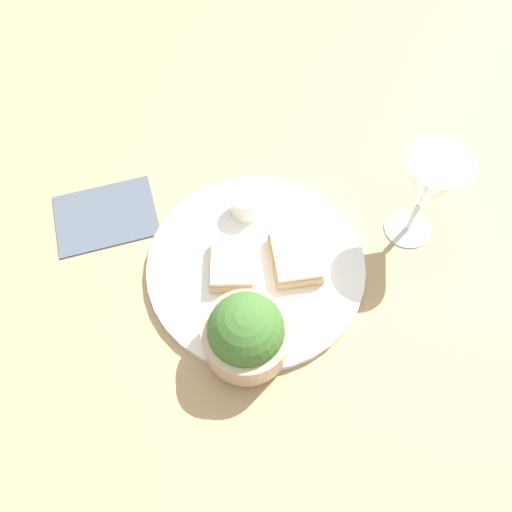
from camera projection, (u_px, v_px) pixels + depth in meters
name	position (u px, v px, depth m)	size (l,w,h in m)	color
ground_plane	(256.00, 267.00, 0.73)	(4.00, 4.00, 0.00)	tan
dinner_plate	(256.00, 265.00, 0.72)	(0.31, 0.31, 0.01)	white
salad_bowl	(245.00, 333.00, 0.62)	(0.11, 0.11, 0.10)	tan
sauce_ramekin	(245.00, 203.00, 0.74)	(0.04, 0.04, 0.04)	white
cheese_toast_near	(295.00, 257.00, 0.70)	(0.10, 0.08, 0.03)	tan
cheese_toast_far	(232.00, 264.00, 0.70)	(0.09, 0.07, 0.03)	tan
wine_glass	(428.00, 186.00, 0.66)	(0.09, 0.09, 0.16)	silver
napkin	(106.00, 215.00, 0.77)	(0.16, 0.18, 0.01)	#4C5666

